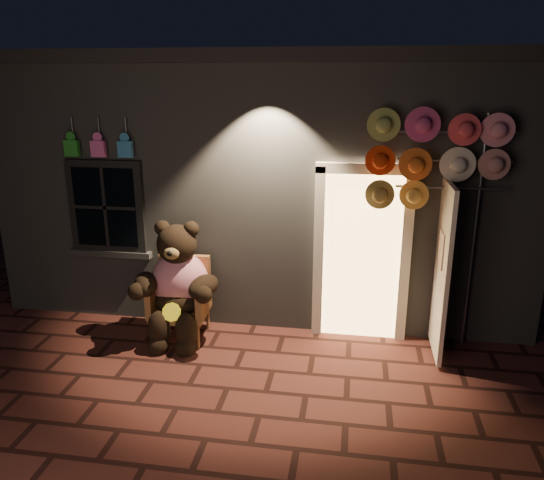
# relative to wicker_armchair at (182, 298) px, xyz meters

# --- Properties ---
(ground) EXTENTS (60.00, 60.00, 0.00)m
(ground) POSITION_rel_wicker_armchair_xyz_m (0.84, -1.12, -0.50)
(ground) COLOR #542720
(ground) RESTS_ON ground
(shop_building) EXTENTS (7.30, 5.95, 3.51)m
(shop_building) POSITION_rel_wicker_armchair_xyz_m (0.85, 2.87, 1.24)
(shop_building) COLOR slate
(shop_building) RESTS_ON ground
(wicker_armchair) EXTENTS (0.71, 0.65, 1.00)m
(wicker_armchair) POSITION_rel_wicker_armchair_xyz_m (0.00, 0.00, 0.00)
(wicker_armchair) COLOR #AF7844
(wicker_armchair) RESTS_ON ground
(teddy_bear) EXTENTS (1.13, 0.89, 1.56)m
(teddy_bear) POSITION_rel_wicker_armchair_xyz_m (0.00, -0.13, 0.23)
(teddy_bear) COLOR #D21642
(teddy_bear) RESTS_ON ground
(hat_rack) EXTENTS (1.60, 0.22, 2.79)m
(hat_rack) POSITION_rel_wicker_armchair_xyz_m (2.91, 0.16, 1.80)
(hat_rack) COLOR #59595E
(hat_rack) RESTS_ON ground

